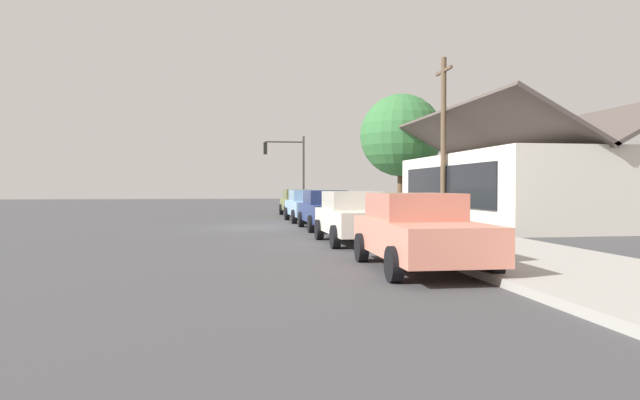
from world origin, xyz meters
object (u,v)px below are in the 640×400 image
at_px(shade_tree, 401,136).
at_px(fire_hydrant_red, 349,214).
at_px(car_coral, 418,230).
at_px(traffic_light_main, 288,161).
at_px(car_skyblue, 308,205).
at_px(utility_pole_wooden, 443,138).
at_px(car_navy, 326,209).
at_px(car_olive, 299,202).
at_px(car_ivory, 354,217).

height_order(shade_tree, fire_hydrant_red, shade_tree).
xyz_separation_m(car_coral, traffic_light_main, (-26.48, -0.25, 2.68)).
bearing_deg(shade_tree, fire_hydrant_red, -31.69).
distance_m(car_skyblue, car_coral, 16.46).
bearing_deg(shade_tree, car_coral, -16.08).
distance_m(car_coral, utility_pole_wooden, 14.01).
relative_size(car_skyblue, utility_pole_wooden, 0.64).
bearing_deg(car_navy, car_coral, -0.07).
bearing_deg(car_coral, shade_tree, 164.76).
bearing_deg(fire_hydrant_red, utility_pole_wooden, 69.65).
xyz_separation_m(car_olive, utility_pole_wooden, (9.62, 5.43, 3.11)).
relative_size(utility_pole_wooden, fire_hydrant_red, 10.56).
relative_size(car_olive, car_navy, 0.96).
distance_m(car_coral, fire_hydrant_red, 14.10).
relative_size(car_coral, traffic_light_main, 0.87).
relative_size(traffic_light_main, utility_pole_wooden, 0.69).
bearing_deg(car_navy, fire_hydrant_red, 150.79).
distance_m(shade_tree, fire_hydrant_red, 10.40).
distance_m(car_navy, traffic_light_main, 15.49).
relative_size(car_olive, car_coral, 1.03).
bearing_deg(traffic_light_main, car_olive, 3.11).
xyz_separation_m(car_coral, shade_tree, (-22.04, 6.36, 4.10)).
bearing_deg(fire_hydrant_red, shade_tree, 148.31).
bearing_deg(car_olive, fire_hydrant_red, 8.96).
relative_size(car_olive, utility_pole_wooden, 0.62).
bearing_deg(car_olive, traffic_light_main, -177.86).
bearing_deg(car_navy, traffic_light_main, 179.83).
height_order(car_coral, traffic_light_main, traffic_light_main).
height_order(car_navy, fire_hydrant_red, car_navy).
xyz_separation_m(utility_pole_wooden, fire_hydrant_red, (-1.48, -4.00, -3.43)).
xyz_separation_m(car_navy, shade_tree, (-10.82, 6.47, 4.10)).
height_order(car_olive, car_coral, same).
bearing_deg(car_navy, utility_pole_wooden, 102.77).
height_order(car_navy, car_coral, same).
height_order(car_skyblue, shade_tree, shade_tree).
xyz_separation_m(shade_tree, fire_hydrant_red, (8.02, -4.95, -4.42)).
bearing_deg(utility_pole_wooden, car_skyblue, -125.10).
height_order(car_coral, shade_tree, shade_tree).
bearing_deg(utility_pole_wooden, car_ivory, -38.55).
distance_m(car_olive, traffic_light_main, 5.08).
bearing_deg(car_coral, utility_pole_wooden, 157.53).
xyz_separation_m(car_ivory, shade_tree, (-16.49, 6.52, 4.10)).
distance_m(utility_pole_wooden, fire_hydrant_red, 5.48).
xyz_separation_m(car_ivory, traffic_light_main, (-20.93, -0.09, 2.68)).
height_order(car_skyblue, traffic_light_main, traffic_light_main).
bearing_deg(traffic_light_main, utility_pole_wooden, 22.10).
relative_size(car_skyblue, shade_tree, 0.64).
bearing_deg(fire_hydrant_red, car_coral, -5.72).
bearing_deg(shade_tree, car_ivory, -21.57).
bearing_deg(car_olive, car_navy, -1.49).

